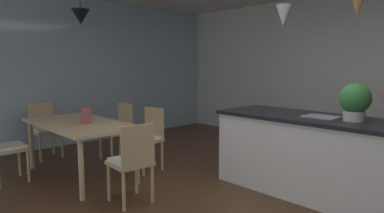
% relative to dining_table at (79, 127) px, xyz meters
% --- Properties ---
extents(ground_plane, '(10.00, 8.40, 0.04)m').
position_rel_dining_table_xyz_m(ground_plane, '(2.20, 0.80, -0.68)').
color(ground_plane, '#4C301E').
extents(wall_back_kitchen, '(10.00, 0.12, 2.70)m').
position_rel_dining_table_xyz_m(wall_back_kitchen, '(2.20, 4.06, 0.69)').
color(wall_back_kitchen, silver).
rests_on(wall_back_kitchen, ground_plane).
extents(window_wall_left_glazing, '(0.06, 8.40, 2.70)m').
position_rel_dining_table_xyz_m(window_wall_left_glazing, '(-1.86, 0.80, 0.69)').
color(window_wall_left_glazing, '#9EB7C6').
rests_on(window_wall_left_glazing, ground_plane).
extents(dining_table, '(1.73, 0.88, 0.73)m').
position_rel_dining_table_xyz_m(dining_table, '(0.00, 0.00, 0.00)').
color(dining_table, '#D1B284').
rests_on(dining_table, ground_plane).
extents(chair_far_left, '(0.40, 0.40, 0.87)m').
position_rel_dining_table_xyz_m(chair_far_left, '(-0.39, 0.81, -0.18)').
color(chair_far_left, tan).
rests_on(chair_far_left, ground_plane).
extents(chair_kitchen_end, '(0.43, 0.43, 0.87)m').
position_rel_dining_table_xyz_m(chair_kitchen_end, '(1.24, -0.00, -0.18)').
color(chair_kitchen_end, tan).
rests_on(chair_kitchen_end, ground_plane).
extents(chair_near_left, '(0.40, 0.40, 0.87)m').
position_rel_dining_table_xyz_m(chair_near_left, '(-0.39, -0.81, -0.18)').
color(chair_near_left, tan).
rests_on(chair_near_left, ground_plane).
extents(chair_far_right, '(0.43, 0.43, 0.87)m').
position_rel_dining_table_xyz_m(chair_far_right, '(0.39, 0.81, -0.18)').
color(chair_far_right, tan).
rests_on(chair_far_right, ground_plane).
extents(chair_window_end, '(0.41, 0.41, 0.87)m').
position_rel_dining_table_xyz_m(chair_window_end, '(-1.24, -0.00, -0.18)').
color(chair_window_end, tan).
rests_on(chair_window_end, ground_plane).
extents(kitchen_island, '(2.15, 0.86, 0.91)m').
position_rel_dining_table_xyz_m(kitchen_island, '(2.41, 1.63, -0.19)').
color(kitchen_island, white).
rests_on(kitchen_island, ground_plane).
extents(pendant_over_table, '(0.23, 0.23, 0.71)m').
position_rel_dining_table_xyz_m(pendant_over_table, '(0.01, 0.07, 1.43)').
color(pendant_over_table, black).
extents(pendant_over_island_main, '(0.17, 0.17, 0.78)m').
position_rel_dining_table_xyz_m(pendant_over_island_main, '(1.99, 1.63, 1.39)').
color(pendant_over_island_main, black).
extents(pendant_over_island_aux, '(0.19, 0.19, 0.73)m').
position_rel_dining_table_xyz_m(pendant_over_island_aux, '(2.82, 1.63, 1.45)').
color(pendant_over_island_aux, black).
extents(potted_plant_on_island, '(0.31, 0.31, 0.39)m').
position_rel_dining_table_xyz_m(potted_plant_on_island, '(2.85, 1.63, 0.46)').
color(potted_plant_on_island, beige).
rests_on(potted_plant_on_island, kitchen_island).
extents(vase_on_dining_table, '(0.13, 0.13, 0.21)m').
position_rel_dining_table_xyz_m(vase_on_dining_table, '(0.15, 0.03, 0.17)').
color(vase_on_dining_table, '#994C51').
rests_on(vase_on_dining_table, dining_table).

